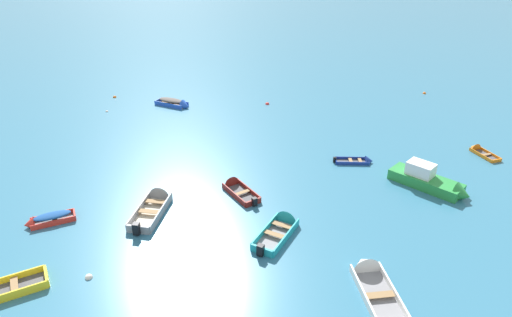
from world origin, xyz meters
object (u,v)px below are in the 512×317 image
(rowboat_white_near_left, at_px, (369,275))
(mooring_buoy_far_field, at_px, (89,278))
(mooring_buoy_outer_edge, at_px, (107,112))
(rowboat_deep_blue_outer_left, at_px, (361,161))
(mooring_buoy_trailing, at_px, (115,97))
(rowboat_maroon_cluster_inner, at_px, (235,187))
(rowboat_orange_near_right, at_px, (478,150))
(rowboat_blue_back_row_left, at_px, (176,103))
(motor_launch_green_outer_right, at_px, (431,181))
(mooring_buoy_near_foreground, at_px, (267,104))
(rowboat_red_distant_center, at_px, (45,220))
(rowboat_turquoise_midfield_left, at_px, (283,225))
(mooring_buoy_between_boats_right, at_px, (424,94))
(rowboat_grey_cluster_outer, at_px, (156,202))

(rowboat_white_near_left, relative_size, mooring_buoy_far_field, 11.52)
(mooring_buoy_outer_edge, bearing_deg, rowboat_deep_blue_outer_left, -32.06)
(mooring_buoy_trailing, bearing_deg, rowboat_deep_blue_outer_left, -39.60)
(rowboat_white_near_left, bearing_deg, rowboat_maroon_cluster_inner, 123.04)
(rowboat_maroon_cluster_inner, relative_size, mooring_buoy_outer_edge, 13.02)
(rowboat_deep_blue_outer_left, xyz_separation_m, mooring_buoy_trailing, (-21.58, 17.85, -0.13))
(rowboat_orange_near_right, height_order, mooring_buoy_trailing, rowboat_orange_near_right)
(rowboat_blue_back_row_left, bearing_deg, mooring_buoy_trailing, 152.24)
(motor_launch_green_outer_right, bearing_deg, mooring_buoy_near_foreground, 116.24)
(rowboat_maroon_cluster_inner, height_order, mooring_buoy_near_foreground, rowboat_maroon_cluster_inner)
(rowboat_white_near_left, distance_m, mooring_buoy_outer_edge, 31.46)
(rowboat_red_distant_center, xyz_separation_m, mooring_buoy_near_foreground, (16.36, 19.36, -0.27))
(rowboat_turquoise_midfield_left, relative_size, rowboat_maroon_cluster_inner, 1.12)
(rowboat_red_distant_center, distance_m, rowboat_deep_blue_outer_left, 22.48)
(rowboat_red_distant_center, relative_size, rowboat_turquoise_midfield_left, 0.74)
(rowboat_maroon_cluster_inner, bearing_deg, rowboat_red_distant_center, -167.21)
(mooring_buoy_outer_edge, height_order, mooring_buoy_far_field, mooring_buoy_far_field)
(rowboat_maroon_cluster_inner, relative_size, mooring_buoy_near_foreground, 8.85)
(rowboat_white_near_left, distance_m, rowboat_blue_back_row_left, 28.85)
(rowboat_orange_near_right, height_order, rowboat_deep_blue_outer_left, rowboat_orange_near_right)
(rowboat_maroon_cluster_inner, bearing_deg, mooring_buoy_trailing, 119.14)
(rowboat_deep_blue_outer_left, relative_size, rowboat_blue_back_row_left, 0.80)
(rowboat_turquoise_midfield_left, xyz_separation_m, mooring_buoy_between_boats_right, (19.89, 22.92, -0.22))
(rowboat_maroon_cluster_inner, distance_m, mooring_buoy_outer_edge, 20.10)
(rowboat_deep_blue_outer_left, height_order, mooring_buoy_outer_edge, rowboat_deep_blue_outer_left)
(mooring_buoy_outer_edge, height_order, mooring_buoy_near_foreground, mooring_buoy_near_foreground)
(rowboat_grey_cluster_outer, bearing_deg, mooring_buoy_far_field, -114.13)
(rowboat_orange_near_right, height_order, rowboat_turquoise_midfield_left, rowboat_turquoise_midfield_left)
(mooring_buoy_trailing, bearing_deg, rowboat_turquoise_midfield_left, -61.17)
(rowboat_orange_near_right, bearing_deg, rowboat_deep_blue_outer_left, -175.66)
(rowboat_orange_near_right, distance_m, rowboat_deep_blue_outer_left, 10.05)
(rowboat_grey_cluster_outer, relative_size, rowboat_blue_back_row_left, 1.26)
(rowboat_grey_cluster_outer, bearing_deg, rowboat_maroon_cluster_inner, 15.12)
(rowboat_orange_near_right, bearing_deg, rowboat_blue_back_row_left, 151.42)
(mooring_buoy_near_foreground, relative_size, mooring_buoy_trailing, 1.09)
(rowboat_grey_cluster_outer, xyz_separation_m, motor_launch_green_outer_right, (18.72, 0.01, 0.30))
(motor_launch_green_outer_right, height_order, mooring_buoy_trailing, motor_launch_green_outer_right)
(rowboat_maroon_cluster_inner, relative_size, mooring_buoy_far_field, 9.24)
(motor_launch_green_outer_right, height_order, mooring_buoy_near_foreground, motor_launch_green_outer_right)
(rowboat_red_distant_center, relative_size, rowboat_grey_cluster_outer, 0.62)
(rowboat_orange_near_right, bearing_deg, mooring_buoy_near_foreground, 139.80)
(rowboat_grey_cluster_outer, height_order, rowboat_maroon_cluster_inner, rowboat_grey_cluster_outer)
(rowboat_blue_back_row_left, height_order, mooring_buoy_between_boats_right, rowboat_blue_back_row_left)
(rowboat_orange_near_right, bearing_deg, motor_launch_green_outer_right, -142.35)
(rowboat_maroon_cluster_inner, distance_m, mooring_buoy_between_boats_right, 28.79)
(rowboat_orange_near_right, height_order, rowboat_grey_cluster_outer, rowboat_grey_cluster_outer)
(rowboat_maroon_cluster_inner, bearing_deg, rowboat_grey_cluster_outer, -164.88)
(rowboat_blue_back_row_left, bearing_deg, rowboat_maroon_cluster_inner, -74.46)
(rowboat_maroon_cluster_inner, bearing_deg, motor_launch_green_outer_right, -5.90)
(rowboat_white_near_left, bearing_deg, mooring_buoy_trailing, 120.41)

